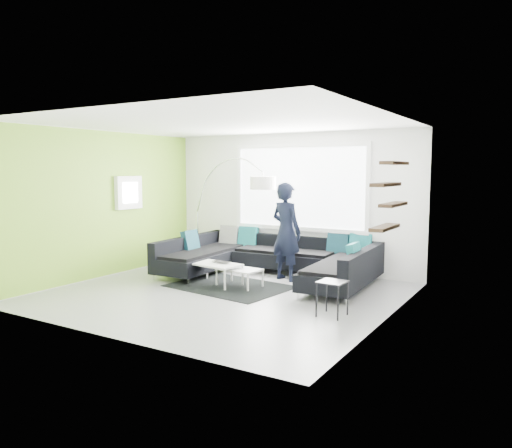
# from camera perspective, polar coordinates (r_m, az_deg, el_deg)

# --- Properties ---
(ground) EXTENTS (5.50, 5.50, 0.00)m
(ground) POSITION_cam_1_polar(r_m,az_deg,el_deg) (8.38, -3.89, -7.98)
(ground) COLOR gray
(ground) RESTS_ON ground
(room_shell) EXTENTS (5.54, 5.04, 2.82)m
(room_shell) POSITION_cam_1_polar(r_m,az_deg,el_deg) (8.28, -2.95, 4.52)
(room_shell) COLOR white
(room_shell) RESTS_ON ground
(sectional_sofa) EXTENTS (3.96, 2.57, 0.83)m
(sectional_sofa) POSITION_cam_1_polar(r_m,az_deg,el_deg) (9.39, 1.46, -4.15)
(sectional_sofa) COLOR black
(sectional_sofa) RESTS_ON ground
(rug) EXTENTS (2.17, 1.69, 0.01)m
(rug) POSITION_cam_1_polar(r_m,az_deg,el_deg) (8.89, -3.00, -7.12)
(rug) COLOR black
(rug) RESTS_ON ground
(coffee_table) EXTENTS (1.26, 0.83, 0.39)m
(coffee_table) POSITION_cam_1_polar(r_m,az_deg,el_deg) (8.92, -3.32, -5.83)
(coffee_table) COLOR white
(coffee_table) RESTS_ON ground
(arc_lamp) EXTENTS (2.32, 1.42, 2.30)m
(arc_lamp) POSITION_cam_1_polar(r_m,az_deg,el_deg) (10.96, -6.72, 1.44)
(arc_lamp) COLOR silver
(arc_lamp) RESTS_ON ground
(side_table) EXTENTS (0.38, 0.38, 0.50)m
(side_table) POSITION_cam_1_polar(r_m,az_deg,el_deg) (7.16, 8.70, -8.44)
(side_table) COLOR black
(side_table) RESTS_ON ground
(person) EXTENTS (0.90, 0.79, 1.82)m
(person) POSITION_cam_1_polar(r_m,az_deg,el_deg) (9.27, 3.47, -0.88)
(person) COLOR black
(person) RESTS_ON ground
(laptop) EXTENTS (0.40, 0.30, 0.03)m
(laptop) POSITION_cam_1_polar(r_m,az_deg,el_deg) (8.97, -4.19, -4.41)
(laptop) COLOR black
(laptop) RESTS_ON coffee_table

